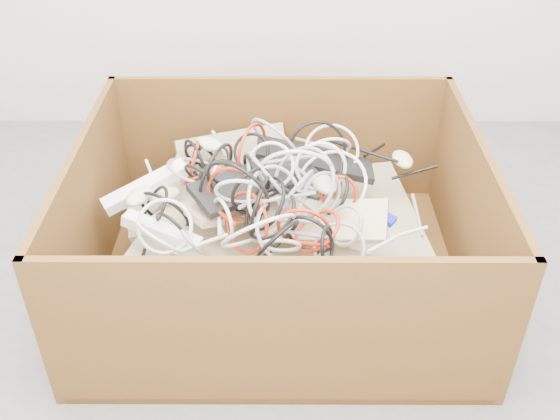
{
  "coord_description": "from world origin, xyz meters",
  "views": [
    {
      "loc": [
        0.03,
        -1.49,
        1.58
      ],
      "look_at": [
        0.02,
        0.29,
        0.3
      ],
      "focal_mm": 41.41,
      "sensor_mm": 36.0,
      "label": 1
    }
  ],
  "objects_px": {
    "cardboard_box": "(274,251)",
    "vga_plug": "(388,219)",
    "power_strip_left": "(146,187)",
    "power_strip_right": "(162,231)"
  },
  "relations": [
    {
      "from": "power_strip_left",
      "to": "vga_plug",
      "type": "bearing_deg",
      "value": -41.1
    },
    {
      "from": "power_strip_left",
      "to": "vga_plug",
      "type": "distance_m",
      "value": 0.83
    },
    {
      "from": "power_strip_right",
      "to": "vga_plug",
      "type": "relative_size",
      "value": 5.78
    },
    {
      "from": "cardboard_box",
      "to": "vga_plug",
      "type": "bearing_deg",
      "value": -16.97
    },
    {
      "from": "cardboard_box",
      "to": "power_strip_right",
      "type": "height_order",
      "value": "cardboard_box"
    },
    {
      "from": "power_strip_left",
      "to": "power_strip_right",
      "type": "xyz_separation_m",
      "value": [
        0.09,
        -0.25,
        -0.0
      ]
    },
    {
      "from": "power_strip_left",
      "to": "vga_plug",
      "type": "relative_size",
      "value": 6.91
    },
    {
      "from": "cardboard_box",
      "to": "vga_plug",
      "type": "height_order",
      "value": "cardboard_box"
    },
    {
      "from": "power_strip_left",
      "to": "vga_plug",
      "type": "xyz_separation_m",
      "value": [
        0.81,
        -0.19,
        0.0
      ]
    },
    {
      "from": "power_strip_left",
      "to": "power_strip_right",
      "type": "bearing_deg",
      "value": -97.31
    }
  ]
}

